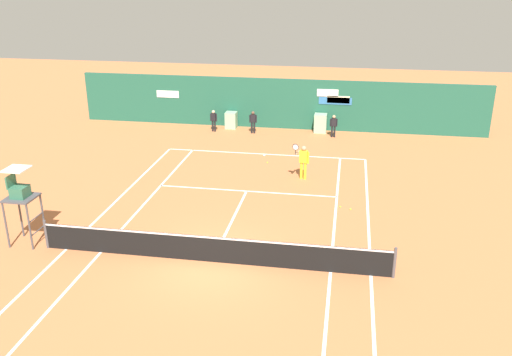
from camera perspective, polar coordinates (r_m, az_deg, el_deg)
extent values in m
plane|color=#C67042|center=(18.87, -4.61, -8.66)|extent=(80.00, 80.00, 0.00)
cube|color=white|center=(29.39, 0.92, 2.50)|extent=(10.60, 0.10, 0.01)
cube|color=white|center=(20.71, -19.09, -6.99)|extent=(0.10, 23.40, 0.01)
cube|color=white|center=(20.14, -15.81, -7.41)|extent=(0.10, 23.40, 0.01)
cube|color=white|center=(18.39, 7.75, -9.64)|extent=(0.10, 23.40, 0.01)
cube|color=white|center=(18.42, 11.85, -9.88)|extent=(0.10, 23.40, 0.01)
cube|color=white|center=(24.49, -0.99, -1.37)|extent=(8.00, 0.10, 0.01)
cube|color=white|center=(21.63, -2.55, -4.54)|extent=(0.10, 6.40, 0.01)
cube|color=white|center=(29.25, 0.87, 2.41)|extent=(0.10, 0.24, 0.01)
cylinder|color=#4C4C51|center=(20.81, -20.97, -5.46)|extent=(0.10, 0.10, 1.07)
cylinder|color=#4C4C51|center=(18.21, 14.19, -8.54)|extent=(0.10, 0.10, 1.07)
cube|color=black|center=(18.64, -4.65, -7.40)|extent=(12.00, 0.03, 0.95)
cube|color=white|center=(18.43, -4.69, -6.18)|extent=(12.00, 0.04, 0.06)
cube|color=#1E5642|center=(34.03, 2.32, 7.73)|extent=(25.00, 0.24, 3.06)
cube|color=white|center=(33.48, 7.46, 8.76)|extent=(1.27, 0.02, 0.44)
cube|color=#2D6BA8|center=(33.57, 8.23, 7.93)|extent=(1.97, 0.02, 0.44)
cube|color=white|center=(35.38, -9.16, 8.60)|extent=(1.44, 0.02, 0.44)
cube|color=beige|center=(33.54, 8.55, 8.06)|extent=(1.35, 0.02, 0.44)
cube|color=#8CB793|center=(34.23, -2.60, 6.03)|extent=(0.67, 0.70, 1.01)
cube|color=#8CB793|center=(33.51, 6.70, 5.68)|extent=(0.74, 0.70, 1.12)
cylinder|color=#47474C|center=(21.43, -21.24, -3.75)|extent=(0.07, 0.07, 1.73)
cylinder|color=#47474C|center=(20.74, -22.46, -4.75)|extent=(0.07, 0.07, 1.73)
cylinder|color=#47474C|center=(21.89, -23.27, -3.53)|extent=(0.07, 0.07, 1.73)
cylinder|color=#47474C|center=(21.22, -24.54, -4.50)|extent=(0.07, 0.07, 1.73)
cylinder|color=#47474C|center=(21.22, -21.71, -5.09)|extent=(0.04, 0.81, 0.04)
cylinder|color=#47474C|center=(21.01, -21.90, -3.82)|extent=(0.04, 0.81, 0.04)
cube|color=#47474C|center=(20.98, -23.22, -1.90)|extent=(1.00, 1.00, 0.06)
cube|color=#2D664C|center=(20.89, -23.31, -1.32)|extent=(0.52, 0.56, 0.40)
cube|color=#2D664C|center=(20.92, -24.12, -0.31)|extent=(0.06, 0.56, 0.45)
cube|color=white|center=(20.61, -23.64, 0.87)|extent=(0.76, 0.80, 0.04)
cylinder|color=yellow|center=(25.85, 5.12, 0.74)|extent=(0.13, 0.13, 0.82)
cylinder|color=yellow|center=(25.90, 4.73, 0.80)|extent=(0.13, 0.13, 0.82)
cube|color=yellow|center=(25.64, 4.97, 2.24)|extent=(0.41, 0.28, 0.58)
sphere|color=tan|center=(25.52, 5.00, 3.09)|extent=(0.23, 0.23, 0.23)
cylinder|color=yellow|center=(25.59, 5.46, 2.09)|extent=(0.09, 0.09, 0.56)
cylinder|color=tan|center=(25.38, 4.31, 2.62)|extent=(0.20, 0.56, 0.09)
cylinder|color=black|center=(25.09, 4.12, 2.68)|extent=(0.03, 0.03, 0.22)
torus|color=black|center=(25.01, 4.13, 3.22)|extent=(0.30, 0.09, 0.30)
cylinder|color=silver|center=(25.01, 4.13, 3.22)|extent=(0.26, 0.06, 0.26)
cylinder|color=black|center=(32.65, 8.16, 4.79)|extent=(0.11, 0.11, 0.67)
cylinder|color=black|center=(32.65, 7.89, 4.81)|extent=(0.11, 0.11, 0.67)
cube|color=black|center=(32.50, 8.07, 5.76)|extent=(0.31, 0.19, 0.47)
sphere|color=tan|center=(32.41, 8.10, 6.32)|extent=(0.18, 0.18, 0.18)
cylinder|color=black|center=(32.52, 8.40, 5.70)|extent=(0.07, 0.07, 0.45)
cylinder|color=black|center=(32.50, 7.74, 5.72)|extent=(0.07, 0.07, 0.45)
cylinder|color=black|center=(33.57, -4.29, 5.39)|extent=(0.11, 0.11, 0.67)
cylinder|color=black|center=(33.63, -4.53, 5.41)|extent=(0.11, 0.11, 0.67)
cube|color=black|center=(33.45, -4.43, 6.34)|extent=(0.32, 0.21, 0.47)
sphere|color=beige|center=(33.37, -4.45, 6.88)|extent=(0.18, 0.18, 0.18)
cylinder|color=black|center=(33.39, -4.14, 6.26)|extent=(0.07, 0.07, 0.45)
cylinder|color=black|center=(33.53, -4.73, 6.31)|extent=(0.07, 0.07, 0.45)
cylinder|color=black|center=(33.10, -0.17, 5.25)|extent=(0.11, 0.11, 0.69)
cylinder|color=black|center=(33.11, -0.44, 5.25)|extent=(0.11, 0.11, 0.69)
cube|color=black|center=(32.95, -0.31, 6.23)|extent=(0.33, 0.21, 0.48)
sphere|color=brown|center=(32.87, -0.31, 6.79)|extent=(0.19, 0.19, 0.19)
cylinder|color=black|center=(32.95, 0.02, 6.17)|extent=(0.07, 0.07, 0.46)
cylinder|color=black|center=(32.97, -0.64, 6.17)|extent=(0.07, 0.07, 0.46)
sphere|color=#CCE033|center=(23.11, 8.74, -2.96)|extent=(0.07, 0.07, 0.07)
sphere|color=#CCE033|center=(22.95, 9.79, -3.20)|extent=(0.07, 0.07, 0.07)
sphere|color=#CCE033|center=(28.01, 1.19, 1.62)|extent=(0.07, 0.07, 0.07)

